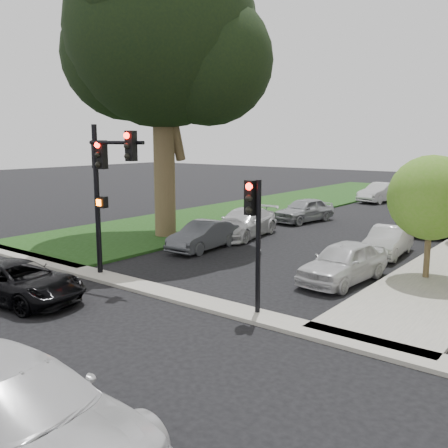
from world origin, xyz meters
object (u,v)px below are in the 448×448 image
Objects in this scene: traffic_signal_main at (105,173)px; car_parked_9 at (381,192)px; car_cross_near at (18,282)px; car_parked_0 at (343,262)px; car_parked_1 at (388,241)px; small_tree_a at (431,198)px; car_parked_6 at (244,223)px; car_parked_7 at (304,210)px; car_parked_2 at (437,218)px; traffic_signal_secondary at (254,222)px; eucalyptus at (161,32)px; car_cross_far at (14,413)px; car_parked_5 at (203,236)px.

traffic_signal_main is 1.18× the size of car_parked_9.
car_parked_0 is (7.24, 8.41, 0.09)m from car_cross_near.
car_parked_1 is at bearing 54.37° from traffic_signal_main.
car_parked_6 is (-10.07, 2.58, -2.30)m from small_tree_a.
car_cross_near is at bearing -78.77° from car_parked_7.
car_parked_2 is (7.20, 20.74, 0.16)m from car_cross_near.
eucalyptus is at bearing 146.48° from traffic_signal_secondary.
car_cross_far is at bearing -52.87° from eucalyptus.
small_tree_a is at bearing 46.46° from car_parked_0.
eucalyptus reaches higher than car_cross_near.
car_parked_6 is at bearing 126.95° from traffic_signal_secondary.
car_parked_0 is (-0.19, 12.77, -0.09)m from car_cross_far.
traffic_signal_main is 0.99× the size of car_cross_far.
car_parked_6 is at bearing 93.12° from traffic_signal_main.
car_cross_far is at bearing -129.80° from car_cross_near.
eucalyptus is 14.76m from car_cross_near.
traffic_signal_secondary is 1.02× the size of car_parked_1.
traffic_signal_secondary is at bearing -61.29° from car_parked_6.
small_tree_a is 3.87m from car_parked_0.
car_cross_near is 15.18m from car_parked_1.
car_cross_near is 31.99m from car_parked_9.
car_parked_6 reaches higher than car_parked_1.
traffic_signal_secondary is 0.92× the size of car_parked_0.
car_parked_7 is (-6.98, 15.75, -2.04)m from traffic_signal_secondary.
traffic_signal_main is at bearing -9.39° from car_cross_near.
traffic_signal_secondary is 5.29m from car_parked_0.
car_parked_9 is at bearing 99.63° from car_parked_7.
car_cross_far is 12.77m from car_parked_0.
car_cross_near is 0.80× the size of car_parked_2.
car_parked_7 is at bearing -162.12° from car_parked_2.
small_tree_a is at bearing -55.71° from car_parked_9.
eucalyptus is 3.74× the size of car_parked_5.
car_parked_2 is at bearing 53.54° from car_parked_5.
car_parked_7 is at bearing 87.49° from car_parked_5.
car_parked_2 reaches higher than car_parked_9.
car_parked_9 is (-7.47, 23.58, 0.05)m from car_parked_0.
traffic_signal_secondary reaches higher than car_parked_6.
traffic_signal_main is 12.53m from car_parked_1.
car_cross_far reaches higher than car_parked_0.
car_parked_7 reaches higher than car_parked_6.
traffic_signal_secondary reaches higher than car_parked_1.
car_parked_0 is 0.75× the size of car_parked_2.
traffic_signal_secondary is 17.30m from car_parked_2.
car_cross_far is 1.20× the size of car_parked_9.
eucalyptus is at bearing 159.96° from car_parked_5.
traffic_signal_secondary reaches higher than car_parked_2.
car_cross_far reaches higher than car_parked_6.
small_tree_a is 0.96× the size of car_parked_9.
eucalyptus is at bearing -149.74° from car_parked_6.
eucalyptus is 23.82m from car_parked_9.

